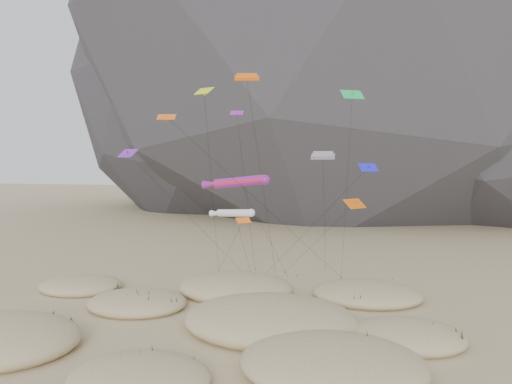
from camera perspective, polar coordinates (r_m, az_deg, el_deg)
ground at (r=47.95m, az=-3.17°, el=-16.19°), size 500.00×500.00×0.00m
dunes at (r=50.54m, az=-3.92°, el=-14.29°), size 49.25×37.00×3.71m
dune_grass at (r=51.23m, az=-3.43°, el=-13.88°), size 43.61×26.99×1.52m
kite_stakes at (r=70.43m, az=4.82°, el=-9.58°), size 24.64×8.78×0.30m
rainbow_tube_kite at (r=58.19m, az=-2.13°, el=1.15°), size 8.56×12.41×14.66m
white_tube_kite at (r=55.92m, az=-2.69°, el=-2.43°), size 6.25×14.91×11.04m
orange_parafoil at (r=57.15m, az=-1.00°, el=12.67°), size 2.91×16.29×26.03m
multi_parafoil at (r=52.33m, az=7.67°, el=3.92°), size 2.58×19.36×17.22m
delta_kites at (r=54.48m, az=0.37°, el=5.00°), size 28.32×23.97×24.17m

